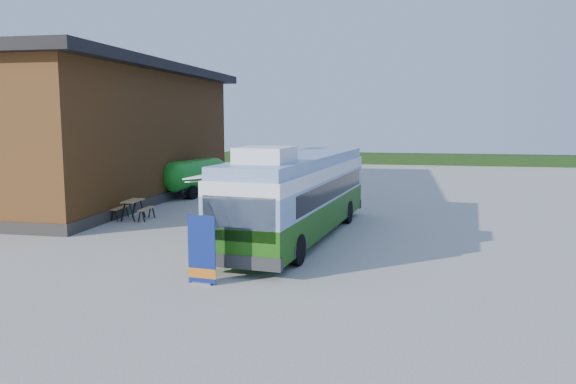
% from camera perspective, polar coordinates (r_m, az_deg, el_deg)
% --- Properties ---
extents(ground, '(100.00, 100.00, 0.00)m').
position_cam_1_polar(ground, '(20.57, -6.06, -5.30)').
color(ground, '#BCB7AD').
rests_on(ground, ground).
extents(barn, '(9.60, 21.20, 7.50)m').
position_cam_1_polar(barn, '(33.51, -18.36, 5.51)').
color(barn, brown).
rests_on(barn, ground).
extents(hedge, '(40.00, 3.00, 1.00)m').
position_cam_1_polar(hedge, '(57.31, 13.25, 3.28)').
color(hedge, '#264419').
rests_on(hedge, ground).
extents(bus, '(3.92, 12.10, 3.65)m').
position_cam_1_polar(bus, '(21.25, 1.15, -0.06)').
color(bus, '#2E7012').
rests_on(bus, ground).
extents(awning, '(2.81, 4.07, 0.49)m').
position_cam_1_polar(awning, '(21.68, -5.28, 2.52)').
color(awning, white).
rests_on(awning, ground).
extents(banner, '(0.84, 0.25, 1.93)m').
position_cam_1_polar(banner, '(15.66, -8.75, -6.47)').
color(banner, navy).
rests_on(banner, ground).
extents(picnic_table, '(1.61, 1.45, 0.89)m').
position_cam_1_polar(picnic_table, '(26.17, -15.47, -1.29)').
color(picnic_table, tan).
rests_on(picnic_table, ground).
extents(person_a, '(0.77, 0.68, 1.78)m').
position_cam_1_polar(person_a, '(30.05, 0.99, 0.53)').
color(person_a, '#999999').
rests_on(person_a, ground).
extents(person_b, '(1.13, 1.14, 1.86)m').
position_cam_1_polar(person_b, '(32.18, -10.16, 0.95)').
color(person_b, '#999999').
rests_on(person_b, ground).
extents(slurry_tanker, '(2.76, 5.63, 2.14)m').
position_cam_1_polar(slurry_tanker, '(33.23, -9.44, 1.70)').
color(slurry_tanker, '#198D1D').
rests_on(slurry_tanker, ground).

